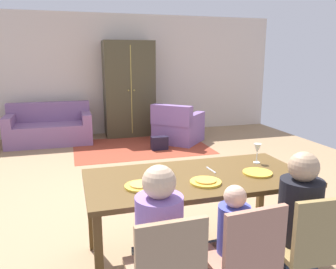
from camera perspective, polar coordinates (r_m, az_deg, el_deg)
The scene contains 21 objects.
ground_plane at distance 5.13m, azimuth -2.38°, elevation -7.05°, with size 7.51×6.33×0.02m, color #987754.
back_wall at distance 7.99m, azimuth -8.18°, elevation 9.95°, with size 7.51×0.10×2.70m, color beige.
dining_table at distance 2.91m, azimuth 4.96°, elevation -8.27°, with size 1.86×0.90×0.76m.
plate_near_man at distance 2.63m, azimuth -4.62°, elevation -8.69°, with size 0.25×0.25×0.02m, color yellow.
pizza_near_man at distance 2.63m, azimuth -4.63°, elevation -8.39°, with size 0.17×0.17×0.01m, color gold.
plate_near_child at distance 2.72m, azimuth 6.37°, elevation -7.99°, with size 0.25×0.25×0.02m, color yellow.
pizza_near_child at distance 2.72m, azimuth 6.38°, elevation -7.70°, with size 0.17×0.17×0.01m, color gold.
plate_near_woman at distance 3.01m, azimuth 14.87°, elevation -6.27°, with size 0.25×0.25×0.02m, color yellow.
wine_glass at distance 3.29m, azimuth 14.86°, elevation -2.43°, with size 0.07×0.07×0.19m.
fork at distance 2.75m, azimuth -0.12°, elevation -7.82°, with size 0.02×0.15×0.01m, color silver.
knife at distance 3.03m, azimuth 7.27°, elevation -5.96°, with size 0.01×0.17×0.01m, color silver.
person_man at distance 2.30m, azimuth -1.71°, elevation -19.26°, with size 0.30×0.40×1.11m.
dining_chair_child at distance 2.34m, azimuth 12.66°, elevation -19.56°, with size 0.45×0.45×0.87m.
person_child at distance 2.49m, azimuth 10.44°, elevation -18.84°, with size 0.22×0.29×0.92m.
dining_chair_woman at distance 2.60m, azimuth 22.87°, elevation -16.83°, with size 0.44×0.44×0.87m.
person_woman at distance 2.71m, azimuth 20.63°, elevation -14.83°, with size 0.30×0.41×1.11m.
area_rug at distance 6.74m, azimuth -4.59°, elevation -2.08°, with size 2.60×1.80×0.01m, color #983A26.
couch at distance 7.39m, azimuth -19.37°, elevation 0.94°, with size 1.67×0.86×0.82m.
armchair at distance 7.03m, azimuth 1.62°, elevation 1.20°, with size 1.21×1.21×0.82m.
armoire at distance 7.65m, azimuth -6.60°, elevation 7.62°, with size 1.10×0.59×2.10m.
handbag at distance 6.50m, azimuth -1.45°, elevation -1.47°, with size 0.32×0.16×0.26m, color black.
Camera 1 is at (-1.16, -4.12, 1.73)m, focal length 36.07 mm.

